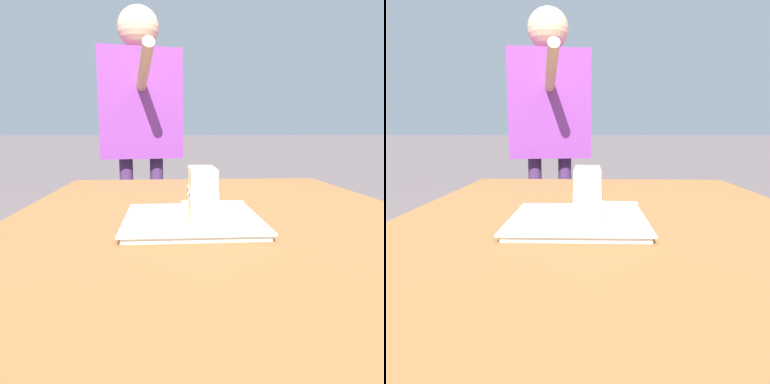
{
  "view_description": "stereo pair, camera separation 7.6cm",
  "coord_description": "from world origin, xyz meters",
  "views": [
    {
      "loc": [
        0.86,
        -0.12,
        0.9
      ],
      "look_at": [
        0.11,
        -0.07,
        0.77
      ],
      "focal_mm": 33.75,
      "sensor_mm": 36.0,
      "label": 1
    },
    {
      "loc": [
        0.86,
        -0.05,
        0.9
      ],
      "look_at": [
        0.11,
        -0.07,
        0.77
      ],
      "focal_mm": 33.75,
      "sensor_mm": 36.0,
      "label": 2
    }
  ],
  "objects": [
    {
      "name": "patio_table",
      "position": [
        0.0,
        0.0,
        0.61
      ],
      "size": [
        1.24,
        0.98,
        0.7
      ],
      "color": "brown",
      "rests_on": "ground"
    },
    {
      "name": "diner_person",
      "position": [
        -1.03,
        -0.25,
        1.0
      ],
      "size": [
        0.55,
        0.43,
        1.5
      ],
      "color": "#452855",
      "rests_on": "ground"
    },
    {
      "name": "dessert_fork",
      "position": [
        -0.11,
        -0.01,
        0.7
      ],
      "size": [
        0.03,
        0.17,
        0.01
      ],
      "color": "silver",
      "rests_on": "patio_table"
    },
    {
      "name": "cake_slice",
      "position": [
        0.13,
        -0.05,
        0.77
      ],
      "size": [
        0.11,
        0.06,
        0.11
      ],
      "color": "#EAD18C",
      "rests_on": "dessert_plate"
    },
    {
      "name": "dessert_plate",
      "position": [
        0.11,
        -0.07,
        0.71
      ],
      "size": [
        0.29,
        0.29,
        0.02
      ],
      "color": "white",
      "rests_on": "patio_table"
    }
  ]
}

